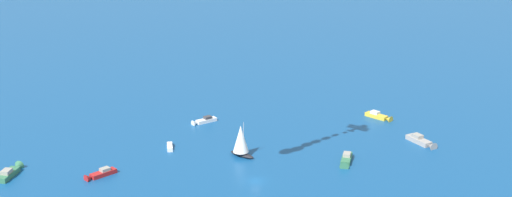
# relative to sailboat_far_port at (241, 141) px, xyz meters

# --- Properties ---
(ground_plane) EXTENTS (2000.00, 2000.00, 0.00)m
(ground_plane) POSITION_rel_sailboat_far_port_xyz_m (6.51, -15.58, -4.58)
(ground_plane) COLOR navy
(sailboat_far_port) EXTENTS (7.85, 5.94, 10.03)m
(sailboat_far_port) POSITION_rel_sailboat_far_port_xyz_m (0.00, 0.00, 0.00)
(sailboat_far_port) COLOR black
(sailboat_far_port) RESTS_ON ground_plane
(motorboat_far_stbd) EXTENTS (7.36, 7.23, 2.38)m
(motorboat_far_stbd) POSITION_rel_sailboat_far_port_xyz_m (-16.08, 24.43, -3.94)
(motorboat_far_stbd) COLOR white
(motorboat_far_stbd) RESTS_ON ground_plane
(motorboat_inshore) EXTENTS (8.82, 7.22, 2.66)m
(motorboat_inshore) POSITION_rel_sailboat_far_port_xyz_m (38.07, 36.54, -3.86)
(motorboat_inshore) COLOR gold
(motorboat_inshore) RESTS_ON ground_plane
(motorboat_trailing) EXTENTS (3.20, 9.58, 2.73)m
(motorboat_trailing) POSITION_rel_sailboat_far_port_xyz_m (28.63, -0.35, -3.84)
(motorboat_trailing) COLOR #33704C
(motorboat_trailing) RESTS_ON ground_plane
(motorboat_ahead) EXTENTS (2.80, 10.16, 2.94)m
(motorboat_ahead) POSITION_rel_sailboat_far_port_xyz_m (-56.61, -21.12, -3.79)
(motorboat_ahead) COLOR #33704C
(motorboat_ahead) RESTS_ON ground_plane
(motorboat_outer_ring_a) EXTENTS (7.04, 8.15, 2.50)m
(motorboat_outer_ring_a) POSITION_rel_sailboat_far_port_xyz_m (-33.62, -18.87, -3.91)
(motorboat_outer_ring_a) COLOR #B21E1E
(motorboat_outer_ring_a) RESTS_ON ground_plane
(motorboat_outer_ring_b) EXTENTS (3.18, 6.20, 1.74)m
(motorboat_outer_ring_b) POSITION_rel_sailboat_far_port_xyz_m (-20.75, 2.34, -4.11)
(motorboat_outer_ring_b) COLOR white
(motorboat_outer_ring_b) RESTS_ON ground_plane
(motorboat_outer_ring_c) EXTENTS (8.60, 9.75, 3.01)m
(motorboat_outer_ring_c) POSITION_rel_sailboat_far_port_xyz_m (49.80, 16.35, -3.77)
(motorboat_outer_ring_c) COLOR #9E9993
(motorboat_outer_ring_c) RESTS_ON ground_plane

